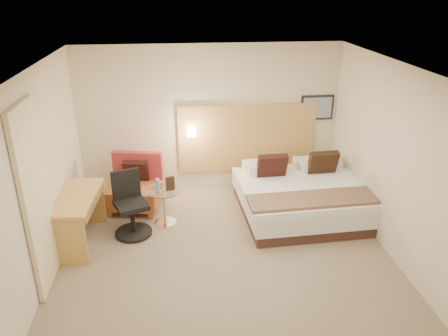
{
  "coord_description": "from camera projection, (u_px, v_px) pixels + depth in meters",
  "views": [
    {
      "loc": [
        -0.59,
        -5.24,
        3.69
      ],
      "look_at": [
        0.07,
        0.77,
        1.09
      ],
      "focal_mm": 35.0,
      "sensor_mm": 36.0,
      "label": 1
    }
  ],
  "objects": [
    {
      "name": "floor",
      "position": [
        225.0,
        259.0,
        6.31
      ],
      "size": [
        4.8,
        5.0,
        0.02
      ],
      "primitive_type": "cube",
      "color": "#7C6A54",
      "rests_on": "ground"
    },
    {
      "name": "ceiling",
      "position": [
        225.0,
        69.0,
        5.23
      ],
      "size": [
        4.8,
        5.0,
        0.02
      ],
      "primitive_type": "cube",
      "color": "white",
      "rests_on": "floor"
    },
    {
      "name": "wall_back",
      "position": [
        210.0,
        118.0,
        8.06
      ],
      "size": [
        4.8,
        0.02,
        2.7
      ],
      "primitive_type": "cube",
      "color": "beige",
      "rests_on": "floor"
    },
    {
      "name": "wall_front",
      "position": [
        260.0,
        300.0,
        3.48
      ],
      "size": [
        4.8,
        0.02,
        2.7
      ],
      "primitive_type": "cube",
      "color": "beige",
      "rests_on": "floor"
    },
    {
      "name": "wall_left",
      "position": [
        36.0,
        181.0,
        5.52
      ],
      "size": [
        0.02,
        5.0,
        2.7
      ],
      "primitive_type": "cube",
      "color": "beige",
      "rests_on": "floor"
    },
    {
      "name": "wall_right",
      "position": [
        399.0,
        165.0,
        6.01
      ],
      "size": [
        0.02,
        5.0,
        2.7
      ],
      "primitive_type": "cube",
      "color": "beige",
      "rests_on": "floor"
    },
    {
      "name": "headboard_panel",
      "position": [
        247.0,
        138.0,
        8.25
      ],
      "size": [
        2.6,
        0.04,
        1.3
      ],
      "primitive_type": "cube",
      "color": "tan",
      "rests_on": "wall_back"
    },
    {
      "name": "art_frame",
      "position": [
        317.0,
        108.0,
        8.18
      ],
      "size": [
        0.62,
        0.03,
        0.47
      ],
      "primitive_type": "cube",
      "color": "black",
      "rests_on": "wall_back"
    },
    {
      "name": "art_canvas",
      "position": [
        317.0,
        108.0,
        8.16
      ],
      "size": [
        0.54,
        0.01,
        0.39
      ],
      "primitive_type": "cube",
      "color": "gray",
      "rests_on": "wall_back"
    },
    {
      "name": "lamp_arm",
      "position": [
        191.0,
        131.0,
        8.02
      ],
      "size": [
        0.02,
        0.12,
        0.02
      ],
      "primitive_type": "cylinder",
      "rotation": [
        1.57,
        0.0,
        0.0
      ],
      "color": "silver",
      "rests_on": "wall_back"
    },
    {
      "name": "lamp_shade",
      "position": [
        191.0,
        132.0,
        7.97
      ],
      "size": [
        0.15,
        0.15,
        0.15
      ],
      "primitive_type": "cube",
      "color": "#FCEAC4",
      "rests_on": "wall_back"
    },
    {
      "name": "curtain",
      "position": [
        36.0,
        199.0,
        5.35
      ],
      "size": [
        0.06,
        0.9,
        2.42
      ],
      "primitive_type": "cube",
      "color": "beige",
      "rests_on": "wall_left"
    },
    {
      "name": "bottle_a",
      "position": [
        158.0,
        185.0,
        6.94
      ],
      "size": [
        0.08,
        0.08,
        0.21
      ],
      "primitive_type": "cylinder",
      "rotation": [
        0.0,
        0.0,
        0.3
      ],
      "color": "#8AA6D5",
      "rests_on": "side_table"
    },
    {
      "name": "menu_folder",
      "position": [
        170.0,
        183.0,
        6.97
      ],
      "size": [
        0.15,
        0.09,
        0.23
      ],
      "primitive_type": "cube",
      "rotation": [
        0.0,
        0.0,
        0.3
      ],
      "color": "#301E13",
      "rests_on": "side_table"
    },
    {
      "name": "bed",
      "position": [
        301.0,
        195.0,
        7.42
      ],
      "size": [
        2.16,
        2.11,
        1.01
      ],
      "color": "#3C241E",
      "rests_on": "floor"
    },
    {
      "name": "lounge_chair",
      "position": [
        135.0,
        187.0,
        7.61
      ],
      "size": [
        1.03,
        0.94,
        0.94
      ],
      "color": "#A16C4C",
      "rests_on": "floor"
    },
    {
      "name": "side_table",
      "position": [
        165.0,
        205.0,
        7.1
      ],
      "size": [
        0.67,
        0.67,
        0.59
      ],
      "color": "white",
      "rests_on": "floor"
    },
    {
      "name": "desk",
      "position": [
        78.0,
        206.0,
        6.45
      ],
      "size": [
        0.67,
        1.3,
        0.79
      ],
      "color": "tan",
      "rests_on": "floor"
    },
    {
      "name": "desk_chair",
      "position": [
        131.0,
        209.0,
        6.78
      ],
      "size": [
        0.75,
        0.75,
        1.02
      ],
      "color": "black",
      "rests_on": "floor"
    }
  ]
}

